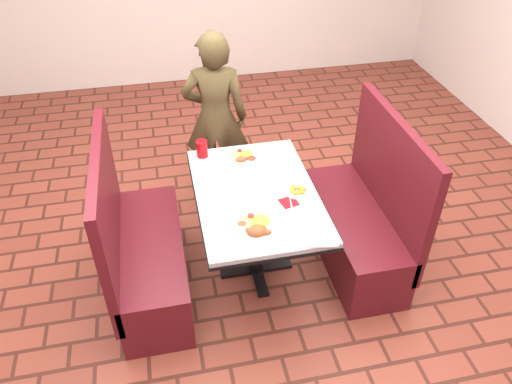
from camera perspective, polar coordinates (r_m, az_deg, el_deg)
The scene contains 15 objects.
room at distance 2.79m, azimuth 0.00°, elevation 19.28°, with size 7.00×7.04×2.82m.
dining_table at distance 3.40m, azimuth 0.00°, elevation -1.28°, with size 0.81×1.21×0.75m.
booth_bench_left at distance 3.58m, azimuth -12.69°, elevation -6.99°, with size 0.47×1.20×1.17m.
booth_bench_right at distance 3.82m, azimuth 11.81°, elevation -3.48°, with size 0.47×1.20×1.17m.
diner_person at distance 4.22m, azimuth -4.65°, elevation 8.43°, with size 0.54×0.36×1.49m, color brown.
near_dinner_plate at distance 3.04m, azimuth -0.00°, elevation -3.73°, with size 0.29×0.29×0.09m.
far_dinner_plate at distance 3.67m, azimuth -1.44°, elevation 4.20°, with size 0.24×0.24×0.06m.
plantain_plate at distance 3.35m, azimuth 4.78°, elevation 0.12°, with size 0.17×0.17×0.03m.
maroon_napkin at distance 3.26m, azimuth 3.78°, elevation -1.17°, with size 0.11×0.11×0.00m, color maroon.
spoon_utensil at distance 3.26m, azimuth 3.98°, elevation -1.09°, with size 0.01×0.13×0.00m, color silver.
red_tumbler at distance 3.69m, azimuth -6.19°, elevation 4.95°, with size 0.08×0.08×0.13m, color #B00B10.
paper_napkin at distance 3.01m, azimuth 7.38°, elevation -5.33°, with size 0.19×0.14×0.01m, color white.
knife_utensil at distance 3.05m, azimuth 0.34°, elevation -4.12°, with size 0.01×0.17×0.00m, color silver.
fork_utensil at distance 3.03m, azimuth 0.02°, elevation -4.50°, with size 0.01×0.14×0.00m, color silver.
lettuce_shreds at distance 3.40m, azimuth 0.45°, elevation 0.70°, with size 0.28×0.32×0.00m, color #9FD053, non-canonical shape.
Camera 1 is at (-0.56, -2.60, 2.78)m, focal length 35.00 mm.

